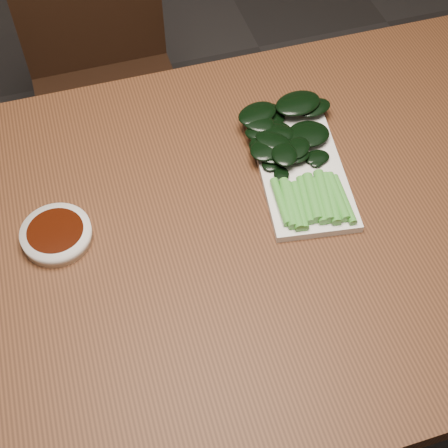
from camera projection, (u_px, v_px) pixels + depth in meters
ground at (222, 400)px, 1.60m from camera, size 6.00×6.00×0.00m
table at (221, 253)px, 1.06m from camera, size 1.40×0.80×0.75m
chair_far at (105, 76)px, 1.62m from camera, size 0.38×0.38×0.89m
sauce_bowl at (57, 234)px, 0.98m from camera, size 0.11×0.11×0.02m
serving_plate at (300, 168)px, 1.07m from camera, size 0.18×0.30×0.01m
gai_lan at (290, 151)px, 1.06m from camera, size 0.19×0.31×0.03m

